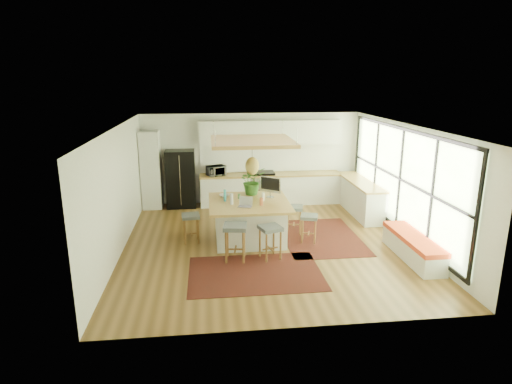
{
  "coord_description": "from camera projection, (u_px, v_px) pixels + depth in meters",
  "views": [
    {
      "loc": [
        -1.31,
        -9.22,
        3.73
      ],
      "look_at": [
        -0.2,
        0.5,
        1.1
      ],
      "focal_mm": 30.1,
      "sensor_mm": 36.0,
      "label": 1
    }
  ],
  "objects": [
    {
      "name": "island_bottle_4",
      "position": [
        240.0,
        195.0,
        10.14
      ],
      "size": [
        0.07,
        0.07,
        0.19
      ],
      "primitive_type": "cylinder",
      "color": "#487848",
      "rests_on": "island"
    },
    {
      "name": "island_bowl",
      "position": [
        224.0,
        196.0,
        10.35
      ],
      "size": [
        0.25,
        0.25,
        0.06
      ],
      "primitive_type": "imported",
      "rotation": [
        0.0,
        0.0,
        -0.02
      ],
      "color": "silver",
      "rests_on": "island"
    },
    {
      "name": "laptop",
      "position": [
        245.0,
        202.0,
        9.52
      ],
      "size": [
        0.39,
        0.41,
        0.23
      ],
      "primitive_type": null,
      "rotation": [
        0.0,
        0.0,
        -0.31
      ],
      "color": "#A5A5AA",
      "rests_on": "island"
    },
    {
      "name": "stool_left_side",
      "position": [
        191.0,
        228.0,
        9.93
      ],
      "size": [
        0.44,
        0.44,
        0.68
      ],
      "primitive_type": null,
      "rotation": [
        0.0,
        0.0,
        -1.46
      ],
      "color": "#474E4F",
      "rests_on": "floor"
    },
    {
      "name": "rug_near",
      "position": [
        255.0,
        273.0,
        8.42
      ],
      "size": [
        2.6,
        1.8,
        0.01
      ],
      "primitive_type": "cube",
      "color": "black",
      "rests_on": "floor"
    },
    {
      "name": "floor",
      "position": [
        267.0,
        243.0,
        9.96
      ],
      "size": [
        7.0,
        7.0,
        0.0
      ],
      "primitive_type": "plane",
      "color": "#543918",
      "rests_on": "ground"
    },
    {
      "name": "range",
      "position": [
        262.0,
        188.0,
        12.91
      ],
      "size": [
        0.76,
        0.62,
        1.0
      ],
      "primitive_type": null,
      "color": "#A5A5AA",
      "rests_on": "floor"
    },
    {
      "name": "stool_near_left",
      "position": [
        235.0,
        244.0,
        8.94
      ],
      "size": [
        0.53,
        0.53,
        0.79
      ],
      "primitive_type": null,
      "rotation": [
        0.0,
        0.0,
        -0.14
      ],
      "color": "#474E4F",
      "rests_on": "floor"
    },
    {
      "name": "wall_front",
      "position": [
        301.0,
        246.0,
        6.25
      ],
      "size": [
        6.5,
        0.0,
        6.5
      ],
      "primitive_type": "plane",
      "rotation": [
        -1.57,
        0.0,
        0.0
      ],
      "color": "silver",
      "rests_on": "ground"
    },
    {
      "name": "right_counter_top",
      "position": [
        361.0,
        182.0,
        11.97
      ],
      "size": [
        0.64,
        2.54,
        0.05
      ],
      "primitive_type": "cube",
      "color": "olive",
      "rests_on": "right_counter_base"
    },
    {
      "name": "island_bottle_3",
      "position": [
        264.0,
        197.0,
        10.01
      ],
      "size": [
        0.07,
        0.07,
        0.19
      ],
      "primitive_type": "cylinder",
      "color": "silver",
      "rests_on": "island"
    },
    {
      "name": "fridge",
      "position": [
        181.0,
        176.0,
        12.55
      ],
      "size": [
        0.84,
        0.66,
        1.69
      ],
      "primitive_type": null,
      "rotation": [
        0.0,
        0.0,
        0.01
      ],
      "color": "black",
      "rests_on": "floor"
    },
    {
      "name": "back_counter_top",
      "position": [
        271.0,
        175.0,
        12.84
      ],
      "size": [
        4.24,
        0.64,
        0.05
      ],
      "primitive_type": "cube",
      "color": "olive",
      "rests_on": "back_counter_base"
    },
    {
      "name": "island",
      "position": [
        249.0,
        221.0,
        10.07
      ],
      "size": [
        1.85,
        1.85,
        0.93
      ],
      "primitive_type": null,
      "color": "olive",
      "rests_on": "floor"
    },
    {
      "name": "island_bottle_1",
      "position": [
        232.0,
        200.0,
        9.74
      ],
      "size": [
        0.07,
        0.07,
        0.19
      ],
      "primitive_type": "cylinder",
      "color": "silver",
      "rests_on": "island"
    },
    {
      "name": "island_plant",
      "position": [
        252.0,
        184.0,
        10.52
      ],
      "size": [
        0.78,
        0.83,
        0.54
      ],
      "primitive_type": "imported",
      "rotation": [
        0.0,
        0.0,
        0.27
      ],
      "color": "#1E4C19",
      "rests_on": "island"
    },
    {
      "name": "window_bench",
      "position": [
        413.0,
        247.0,
        9.07
      ],
      "size": [
        0.52,
        2.0,
        0.5
      ],
      "primitive_type": null,
      "color": "silver",
      "rests_on": "floor"
    },
    {
      "name": "upper_cabinets",
      "position": [
        270.0,
        132.0,
        12.65
      ],
      "size": [
        4.2,
        0.34,
        0.7
      ],
      "primitive_type": "cube",
      "color": "silver",
      "rests_on": "wall_back"
    },
    {
      "name": "wall_right",
      "position": [
        406.0,
        183.0,
        9.97
      ],
      "size": [
        0.0,
        7.0,
        7.0
      ],
      "primitive_type": "plane",
      "rotation": [
        1.57,
        0.0,
        -1.57
      ],
      "color": "silver",
      "rests_on": "ground"
    },
    {
      "name": "ceiling_panel",
      "position": [
        252.0,
        153.0,
        9.78
      ],
      "size": [
        1.86,
        1.86,
        0.8
      ],
      "primitive_type": null,
      "color": "olive",
      "rests_on": "ceiling"
    },
    {
      "name": "rug_right",
      "position": [
        320.0,
        237.0,
        10.33
      ],
      "size": [
        1.8,
        2.6,
        0.01
      ],
      "primitive_type": "cube",
      "color": "black",
      "rests_on": "floor"
    },
    {
      "name": "wall_left",
      "position": [
        118.0,
        191.0,
        9.25
      ],
      "size": [
        0.0,
        7.0,
        7.0
      ],
      "primitive_type": "plane",
      "rotation": [
        1.57,
        0.0,
        1.57
      ],
      "color": "silver",
      "rests_on": "ground"
    },
    {
      "name": "back_counter_base",
      "position": [
        271.0,
        189.0,
        12.96
      ],
      "size": [
        4.2,
        0.6,
        0.88
      ],
      "primitive_type": "cube",
      "color": "silver",
      "rests_on": "floor"
    },
    {
      "name": "window_wall",
      "position": [
        405.0,
        181.0,
        9.95
      ],
      "size": [
        0.1,
        6.2,
        2.6
      ],
      "primitive_type": null,
      "color": "black",
      "rests_on": "wall_right"
    },
    {
      "name": "monitor",
      "position": [
        270.0,
        187.0,
        10.25
      ],
      "size": [
        0.56,
        0.49,
        0.51
      ],
      "primitive_type": null,
      "rotation": [
        0.0,
        0.0,
        -0.66
      ],
      "color": "#A5A5AA",
      "rests_on": "island"
    },
    {
      "name": "stool_near_right",
      "position": [
        270.0,
        243.0,
        9.03
      ],
      "size": [
        0.54,
        0.54,
        0.72
      ],
      "primitive_type": null,
      "rotation": [
        0.0,
        0.0,
        0.31
      ],
      "color": "#474E4F",
      "rests_on": "floor"
    },
    {
      "name": "ceiling",
      "position": [
        268.0,
        126.0,
        9.26
      ],
      "size": [
        7.0,
        7.0,
        0.0
      ],
      "primitive_type": "plane",
      "rotation": [
        3.14,
        0.0,
        0.0
      ],
      "color": "white",
      "rests_on": "ground"
    },
    {
      "name": "stool_right_back",
      "position": [
        294.0,
        219.0,
        10.53
      ],
      "size": [
        0.48,
        0.48,
        0.69
      ],
      "primitive_type": null,
      "rotation": [
        0.0,
        0.0,
        1.36
      ],
      "color": "#474E4F",
      "rests_on": "floor"
    },
    {
      "name": "island_bottle_2",
      "position": [
        261.0,
        201.0,
        9.66
      ],
      "size": [
        0.07,
        0.07,
        0.19
      ],
      "primitive_type": "cylinder",
      "color": "#AA5738",
      "rests_on": "island"
    },
    {
      "name": "wall_back",
      "position": [
        251.0,
        158.0,
        12.97
      ],
      "size": [
        6.5,
        0.0,
        6.5
      ],
      "primitive_type": "plane",
      "rotation": [
        1.57,
        0.0,
        0.0
      ],
      "color": "silver",
      "rests_on": "ground"
    },
    {
      "name": "backsplash",
      "position": [
        269.0,
        158.0,
        13.01
      ],
      "size": [
        4.2,
        0.02,
        0.8
      ],
      "primitive_type": "cube",
      "color": "white",
      "rests_on": "wall_back"
    },
    {
      "name": "stool_right_front",
      "position": [
        309.0,
        227.0,
        9.96
      ],
      "size": [
        0.48,
        0.48,
        0.65
      ],
      "primitive_type": null,
      "rotation": [
        0.0,
        0.0,
        1.28
      ],
      "color": "#474E4F",
      "rests_on": "floor"
    },
    {
      "name": "island_bottle_0",
      "position": [
        225.0,
        197.0,
        9.96
      ],
      "size": [
        0.07,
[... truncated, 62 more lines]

